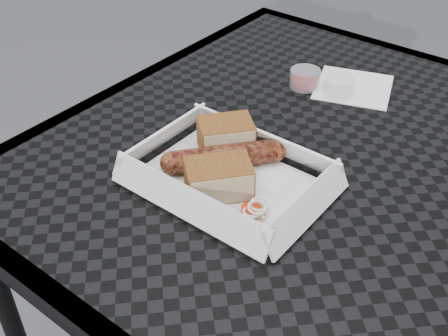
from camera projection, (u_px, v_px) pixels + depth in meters
name	position (u px, v px, depth m)	size (l,w,h in m)	color
patio_table	(330.00, 203.00, 0.82)	(0.80, 0.80, 0.74)	black
food_tray	(229.00, 181.00, 0.73)	(0.22, 0.15, 0.00)	white
bratwurst	(224.00, 157.00, 0.74)	(0.12, 0.14, 0.03)	brown
bread_near	(226.00, 136.00, 0.77)	(0.07, 0.05, 0.05)	brown
bread_far	(219.00, 178.00, 0.70)	(0.08, 0.05, 0.04)	brown
veg_garnish	(254.00, 211.00, 0.68)	(0.03, 0.03, 0.00)	red
napkin	(353.00, 87.00, 0.93)	(0.12, 0.12, 0.00)	white
condiment_cup_sauce	(305.00, 78.00, 0.93)	(0.05, 0.05, 0.03)	maroon
condiment_cup_empty	(339.00, 87.00, 0.90)	(0.05, 0.05, 0.03)	silver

